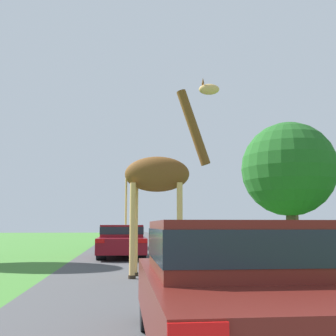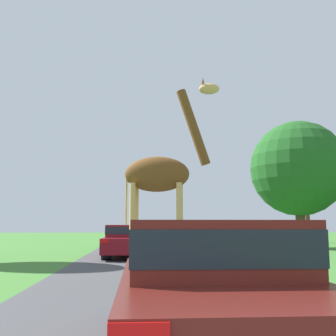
% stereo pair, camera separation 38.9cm
% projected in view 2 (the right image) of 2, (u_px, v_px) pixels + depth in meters
% --- Properties ---
extents(road, '(6.49, 120.00, 0.00)m').
position_uv_depth(road, '(151.00, 245.00, 29.37)').
color(road, '#424244').
rests_on(road, ground).
extents(giraffe_near_road, '(2.61, 0.97, 5.34)m').
position_uv_depth(giraffe_near_road, '(161.00, 176.00, 11.24)').
color(giraffe_near_road, tan).
rests_on(giraffe_near_road, ground).
extents(car_lead_maroon, '(1.82, 4.19, 1.38)m').
position_uv_depth(car_lead_maroon, '(211.00, 285.00, 4.31)').
color(car_lead_maroon, '#561914').
rests_on(car_lead_maroon, ground).
extents(car_queue_right, '(1.88, 4.44, 1.32)m').
position_uv_depth(car_queue_right, '(128.00, 236.00, 25.13)').
color(car_queue_right, black).
rests_on(car_queue_right, ground).
extents(car_queue_left, '(1.93, 4.77, 1.35)m').
position_uv_depth(car_queue_left, '(128.00, 240.00, 17.86)').
color(car_queue_left, maroon).
rests_on(car_queue_left, ground).
extents(car_far_ahead, '(1.96, 4.82, 1.43)m').
position_uv_depth(car_far_ahead, '(183.00, 234.00, 28.98)').
color(car_far_ahead, silver).
rests_on(car_far_ahead, ground).
extents(tree_left_edge, '(5.76, 5.76, 7.65)m').
position_uv_depth(tree_left_edge, '(298.00, 169.00, 25.55)').
color(tree_left_edge, '#4C3828').
rests_on(tree_left_edge, ground).
extents(tree_right_cluster, '(4.24, 4.24, 8.60)m').
position_uv_depth(tree_right_cluster, '(305.00, 161.00, 33.62)').
color(tree_right_cluster, '#4C3828').
rests_on(tree_right_cluster, ground).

